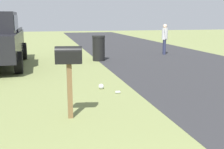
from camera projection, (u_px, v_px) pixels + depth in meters
mailbox at (69, 61)px, 4.98m from camera, size 0.27×0.51×1.37m
trash_bin at (99, 48)px, 12.04m from camera, size 0.57×0.57×1.12m
pedestrian at (165, 37)px, 14.03m from camera, size 0.48×0.30×1.57m
litter_can_midfield_b at (118, 92)px, 6.87m from camera, size 0.08×0.13×0.07m
litter_bag_by_mailbox at (101, 86)px, 7.29m from camera, size 0.14×0.14×0.14m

